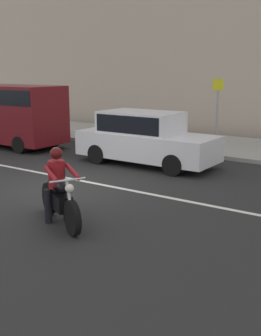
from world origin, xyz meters
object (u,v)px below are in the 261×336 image
object	(u,v)px
motorcycle_with_rider_crimson	(59,193)
parked_sedan_white	(145,138)
parked_van_maroon	(12,112)
street_sign_post	(217,104)

from	to	relation	value
motorcycle_with_rider_crimson	parked_sedan_white	xyz separation A→B (m)	(-1.56, 5.54, 0.25)
parked_sedan_white	parked_van_maroon	size ratio (longest dim) A/B	1.03
motorcycle_with_rider_crimson	street_sign_post	size ratio (longest dim) A/B	0.75
motorcycle_with_rider_crimson	parked_sedan_white	size ratio (longest dim) A/B	0.42
motorcycle_with_rider_crimson	street_sign_post	world-z (taller)	street_sign_post
motorcycle_with_rider_crimson	street_sign_post	bearing A→B (deg)	95.78
motorcycle_with_rider_crimson	parked_van_maroon	xyz separation A→B (m)	(-7.76, 5.35, 0.76)
street_sign_post	parked_van_maroon	bearing A→B (deg)	-145.74
motorcycle_with_rider_crimson	street_sign_post	distance (m)	10.06
parked_van_maroon	parked_sedan_white	bearing A→B (deg)	1.73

